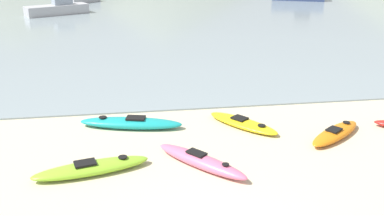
{
  "coord_description": "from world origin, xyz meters",
  "views": [
    {
      "loc": [
        -1.36,
        -6.32,
        5.97
      ],
      "look_at": [
        0.84,
        8.17,
        0.5
      ],
      "focal_mm": 42.0,
      "sensor_mm": 36.0,
      "label": 1
    }
  ],
  "objects_px": {
    "kayak_on_sand_6": "(201,161)",
    "kayak_on_sand_1": "(91,168)",
    "kayak_on_sand_5": "(335,133)",
    "moored_boat_1": "(58,9)",
    "kayak_on_sand_4": "(131,123)",
    "kayak_on_sand_3": "(243,123)"
  },
  "relations": [
    {
      "from": "kayak_on_sand_6",
      "to": "kayak_on_sand_1",
      "type": "bearing_deg",
      "value": 178.62
    },
    {
      "from": "kayak_on_sand_5",
      "to": "moored_boat_1",
      "type": "xyz_separation_m",
      "value": [
        -12.1,
        27.57,
        0.38
      ]
    },
    {
      "from": "kayak_on_sand_1",
      "to": "kayak_on_sand_6",
      "type": "relative_size",
      "value": 1.18
    },
    {
      "from": "kayak_on_sand_1",
      "to": "kayak_on_sand_6",
      "type": "xyz_separation_m",
      "value": [
        3.01,
        -0.07,
        0.02
      ]
    },
    {
      "from": "kayak_on_sand_1",
      "to": "moored_boat_1",
      "type": "distance_m",
      "value": 29.17
    },
    {
      "from": "kayak_on_sand_5",
      "to": "moored_boat_1",
      "type": "distance_m",
      "value": 30.11
    },
    {
      "from": "kayak_on_sand_6",
      "to": "kayak_on_sand_5",
      "type": "bearing_deg",
      "value": 15.99
    },
    {
      "from": "kayak_on_sand_1",
      "to": "kayak_on_sand_4",
      "type": "height_order",
      "value": "kayak_on_sand_4"
    },
    {
      "from": "kayak_on_sand_6",
      "to": "moored_boat_1",
      "type": "relative_size",
      "value": 0.52
    },
    {
      "from": "kayak_on_sand_1",
      "to": "moored_boat_1",
      "type": "xyz_separation_m",
      "value": [
        -4.45,
        28.83,
        0.37
      ]
    },
    {
      "from": "kayak_on_sand_6",
      "to": "kayak_on_sand_4",
      "type": "bearing_deg",
      "value": 120.92
    },
    {
      "from": "kayak_on_sand_1",
      "to": "moored_boat_1",
      "type": "bearing_deg",
      "value": 98.78
    },
    {
      "from": "kayak_on_sand_6",
      "to": "moored_boat_1",
      "type": "distance_m",
      "value": 29.85
    },
    {
      "from": "kayak_on_sand_4",
      "to": "kayak_on_sand_6",
      "type": "relative_size",
      "value": 1.29
    },
    {
      "from": "kayak_on_sand_3",
      "to": "kayak_on_sand_4",
      "type": "bearing_deg",
      "value": 172.96
    },
    {
      "from": "kayak_on_sand_4",
      "to": "kayak_on_sand_5",
      "type": "distance_m",
      "value": 6.75
    },
    {
      "from": "kayak_on_sand_3",
      "to": "kayak_on_sand_6",
      "type": "distance_m",
      "value": 3.27
    },
    {
      "from": "kayak_on_sand_1",
      "to": "kayak_on_sand_4",
      "type": "xyz_separation_m",
      "value": [
        1.14,
        3.05,
        0.01
      ]
    },
    {
      "from": "kayak_on_sand_5",
      "to": "kayak_on_sand_6",
      "type": "bearing_deg",
      "value": -164.01
    },
    {
      "from": "kayak_on_sand_5",
      "to": "kayak_on_sand_1",
      "type": "bearing_deg",
      "value": -170.67
    },
    {
      "from": "kayak_on_sand_4",
      "to": "kayak_on_sand_6",
      "type": "xyz_separation_m",
      "value": [
        1.87,
        -3.12,
        0.01
      ]
    },
    {
      "from": "kayak_on_sand_3",
      "to": "kayak_on_sand_1",
      "type": "bearing_deg",
      "value": -152.3
    }
  ]
}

